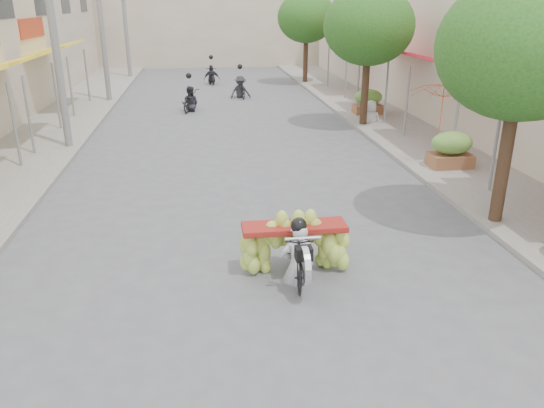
% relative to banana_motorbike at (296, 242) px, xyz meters
% --- Properties ---
extents(ground, '(120.00, 120.00, 0.00)m').
position_rel_banana_motorbike_xyz_m(ground, '(-0.60, -2.25, -0.69)').
color(ground, '#55565A').
rests_on(ground, ground).
extents(sidewalk_left, '(4.00, 60.00, 0.12)m').
position_rel_banana_motorbike_xyz_m(sidewalk_left, '(-7.60, 12.75, -0.63)').
color(sidewalk_left, gray).
rests_on(sidewalk_left, ground).
extents(sidewalk_right, '(4.00, 60.00, 0.12)m').
position_rel_banana_motorbike_xyz_m(sidewalk_right, '(6.40, 12.75, -0.63)').
color(sidewalk_right, gray).
rests_on(sidewalk_right, ground).
extents(shophouse_row_right, '(9.77, 40.00, 6.00)m').
position_rel_banana_motorbike_xyz_m(shophouse_row_right, '(11.39, 11.75, 2.31)').
color(shophouse_row_right, beige).
rests_on(shophouse_row_right, ground).
extents(far_building, '(20.00, 6.00, 7.00)m').
position_rel_banana_motorbike_xyz_m(far_building, '(-0.60, 35.75, 2.81)').
color(far_building, '#BBAA93').
rests_on(far_building, ground).
extents(utility_pole_mid, '(0.60, 0.24, 8.00)m').
position_rel_banana_motorbike_xyz_m(utility_pole_mid, '(-6.00, 9.75, 3.34)').
color(utility_pole_mid, slate).
rests_on(utility_pole_mid, ground).
extents(utility_pole_far, '(0.60, 0.24, 8.00)m').
position_rel_banana_motorbike_xyz_m(utility_pole_far, '(-6.00, 18.75, 3.34)').
color(utility_pole_far, slate).
rests_on(utility_pole_far, ground).
extents(utility_pole_back, '(0.60, 0.24, 8.00)m').
position_rel_banana_motorbike_xyz_m(utility_pole_back, '(-6.00, 27.75, 3.34)').
color(utility_pole_back, slate).
rests_on(utility_pole_back, ground).
extents(street_tree_near, '(3.40, 3.40, 5.25)m').
position_rel_banana_motorbike_xyz_m(street_tree_near, '(4.80, 1.75, 3.09)').
color(street_tree_near, '#3A2719').
rests_on(street_tree_near, ground).
extents(street_tree_mid, '(3.40, 3.40, 5.25)m').
position_rel_banana_motorbike_xyz_m(street_tree_mid, '(4.80, 11.75, 3.09)').
color(street_tree_mid, '#3A2719').
rests_on(street_tree_mid, ground).
extents(street_tree_far, '(3.40, 3.40, 5.25)m').
position_rel_banana_motorbike_xyz_m(street_tree_far, '(4.80, 23.75, 3.09)').
color(street_tree_far, '#3A2719').
rests_on(street_tree_far, ground).
extents(produce_crate_mid, '(1.20, 0.88, 1.16)m').
position_rel_banana_motorbike_xyz_m(produce_crate_mid, '(5.60, 5.75, 0.02)').
color(produce_crate_mid, brown).
rests_on(produce_crate_mid, ground).
extents(produce_crate_far, '(1.20, 0.88, 1.16)m').
position_rel_banana_motorbike_xyz_m(produce_crate_far, '(5.60, 13.75, 0.02)').
color(produce_crate_far, brown).
rests_on(produce_crate_far, ground).
extents(banana_motorbike, '(2.20, 1.84, 2.06)m').
position_rel_banana_motorbike_xyz_m(banana_motorbike, '(0.00, 0.00, 0.00)').
color(banana_motorbike, black).
rests_on(banana_motorbike, ground).
extents(market_umbrella, '(2.29, 2.29, 1.94)m').
position_rel_banana_motorbike_xyz_m(market_umbrella, '(5.27, 5.91, 1.88)').
color(market_umbrella, '#C3401A').
rests_on(market_umbrella, ground).
extents(pedestrian, '(0.85, 0.51, 1.69)m').
position_rel_banana_motorbike_xyz_m(pedestrian, '(5.23, 12.15, 0.28)').
color(pedestrian, silver).
rests_on(pedestrian, ground).
extents(bg_motorbike_a, '(1.08, 1.78, 1.95)m').
position_rel_banana_motorbike_xyz_m(bg_motorbike_a, '(-2.02, 15.91, 0.05)').
color(bg_motorbike_a, black).
rests_on(bg_motorbike_a, ground).
extents(bg_motorbike_b, '(1.15, 1.63, 1.95)m').
position_rel_banana_motorbike_xyz_m(bg_motorbike_b, '(0.51, 19.10, 0.18)').
color(bg_motorbike_b, black).
rests_on(bg_motorbike_b, ground).
extents(bg_motorbike_c, '(1.00, 1.63, 1.95)m').
position_rel_banana_motorbike_xyz_m(bg_motorbike_c, '(-0.81, 24.22, 0.11)').
color(bg_motorbike_c, black).
rests_on(bg_motorbike_c, ground).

